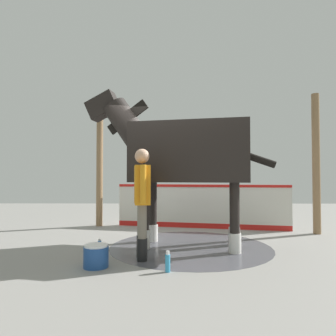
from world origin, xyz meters
name	(u,v)px	position (x,y,z in m)	size (l,w,h in m)	color
ground_plane	(178,243)	(0.00, 0.00, -0.01)	(16.00, 16.00, 0.02)	gray
wet_patch	(190,247)	(0.35, 0.20, 0.00)	(2.79, 2.79, 0.00)	#4C4C54
barrier_wall	(201,208)	(-1.54, 0.58, 0.48)	(0.89, 4.03, 1.03)	silver
roof_post_near	(100,165)	(-1.83, -1.92, 1.51)	(0.16, 0.16, 3.01)	olive
roof_post_far	(316,163)	(-0.84, 2.99, 1.51)	(0.16, 0.16, 3.01)	olive
horse	(183,154)	(0.32, 0.08, 1.62)	(1.38, 3.38, 2.83)	black
handler	(142,195)	(1.12, -0.57, 0.94)	(0.66, 0.29, 1.64)	black
wash_bucket	(96,256)	(1.53, -1.15, 0.15)	(0.33, 0.33, 0.30)	#1E478C
bottle_shampoo	(168,262)	(1.72, -0.18, 0.12)	(0.07, 0.07, 0.27)	#3399CC
bottle_spray	(99,245)	(0.63, -1.32, 0.09)	(0.06, 0.06, 0.19)	blue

